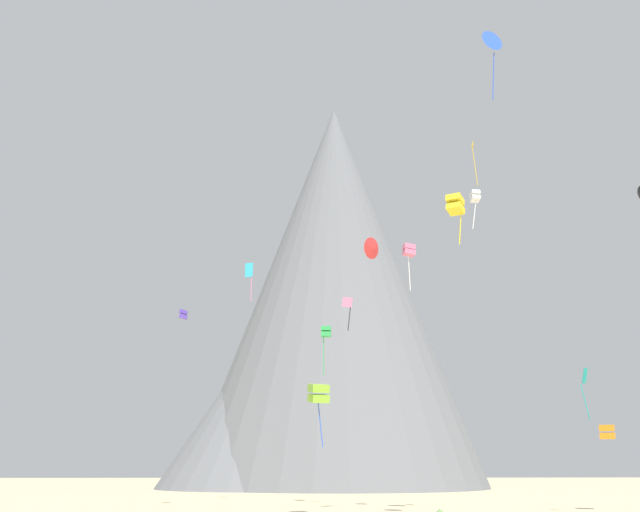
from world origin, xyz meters
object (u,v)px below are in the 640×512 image
(kite_orange_low, at_px, (607,432))
(kite_indigo_mid, at_px, (183,314))
(kite_red_mid, at_px, (372,248))
(kite_gold_high, at_px, (474,155))
(kite_lime_low, at_px, (319,394))
(kite_cyan_mid, at_px, (249,273))
(kite_pink_mid, at_px, (348,306))
(kite_white_high, at_px, (475,197))
(kite_blue_high, at_px, (491,43))
(kite_yellow_mid, at_px, (455,205))
(kite_green_mid, at_px, (326,332))
(rock_massif, at_px, (324,314))
(kite_rainbow_mid, at_px, (409,251))
(kite_teal_low, at_px, (585,384))

(kite_orange_low, bearing_deg, kite_indigo_mid, -160.06)
(kite_red_mid, relative_size, kite_gold_high, 0.36)
(kite_lime_low, bearing_deg, kite_orange_low, -3.77)
(kite_indigo_mid, height_order, kite_cyan_mid, kite_cyan_mid)
(kite_orange_low, xyz_separation_m, kite_gold_high, (-7.08, 13.20, 31.03))
(kite_pink_mid, relative_size, kite_white_high, 1.00)
(kite_lime_low, height_order, kite_gold_high, kite_gold_high)
(kite_lime_low, relative_size, kite_blue_high, 0.83)
(kite_yellow_mid, distance_m, kite_blue_high, 13.54)
(kite_indigo_mid, bearing_deg, kite_green_mid, -73.10)
(rock_massif, relative_size, kite_rainbow_mid, 16.04)
(kite_red_mid, distance_m, kite_indigo_mid, 20.15)
(kite_indigo_mid, xyz_separation_m, kite_cyan_mid, (5.68, 9.76, 6.44))
(kite_cyan_mid, distance_m, kite_yellow_mid, 32.33)
(kite_rainbow_mid, bearing_deg, kite_green_mid, 23.89)
(kite_cyan_mid, bearing_deg, kite_yellow_mid, 13.21)
(rock_massif, bearing_deg, kite_red_mid, -89.54)
(kite_green_mid, bearing_deg, kite_yellow_mid, 116.48)
(kite_rainbow_mid, distance_m, kite_cyan_mid, 22.20)
(kite_indigo_mid, bearing_deg, kite_teal_low, -95.58)
(rock_massif, xyz_separation_m, kite_indigo_mid, (-16.40, -61.07, -11.57))
(kite_cyan_mid, bearing_deg, kite_pink_mid, 32.72)
(kite_pink_mid, relative_size, kite_gold_high, 0.65)
(kite_cyan_mid, bearing_deg, kite_green_mid, 44.75)
(kite_orange_low, bearing_deg, rock_massif, 135.59)
(kite_white_high, bearing_deg, kite_blue_high, -98.34)
(kite_cyan_mid, distance_m, kite_gold_high, 28.52)
(kite_pink_mid, height_order, kite_green_mid, kite_pink_mid)
(kite_lime_low, height_order, kite_red_mid, kite_red_mid)
(kite_rainbow_mid, bearing_deg, kite_pink_mid, 25.75)
(kite_lime_low, xyz_separation_m, kite_green_mid, (1.46, 16.58, 7.60))
(kite_pink_mid, distance_m, kite_indigo_mid, 15.89)
(kite_indigo_mid, distance_m, kite_white_high, 29.23)
(kite_red_mid, relative_size, kite_pink_mid, 0.55)
(kite_red_mid, bearing_deg, kite_white_high, -48.01)
(rock_massif, relative_size, kite_cyan_mid, 15.97)
(kite_red_mid, relative_size, kite_green_mid, 0.38)
(kite_cyan_mid, xyz_separation_m, kite_blue_high, (19.96, -28.81, 11.98))
(rock_massif, distance_m, kite_teal_low, 67.57)
(rock_massif, xyz_separation_m, kite_lime_low, (-4.02, -72.08, -19.89))
(kite_pink_mid, xyz_separation_m, kite_white_high, (10.03, -12.43, 7.11))
(kite_green_mid, bearing_deg, kite_red_mid, 107.53)
(kite_indigo_mid, distance_m, kite_orange_low, 39.70)
(kite_blue_high, bearing_deg, kite_white_high, -112.45)
(kite_rainbow_mid, bearing_deg, kite_yellow_mid, -176.45)
(kite_lime_low, relative_size, kite_yellow_mid, 1.28)
(kite_green_mid, bearing_deg, rock_massif, -86.39)
(kite_red_mid, distance_m, kite_pink_mid, 12.02)
(kite_yellow_mid, bearing_deg, kite_rainbow_mid, 132.36)
(kite_blue_high, bearing_deg, kite_rainbow_mid, -89.72)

